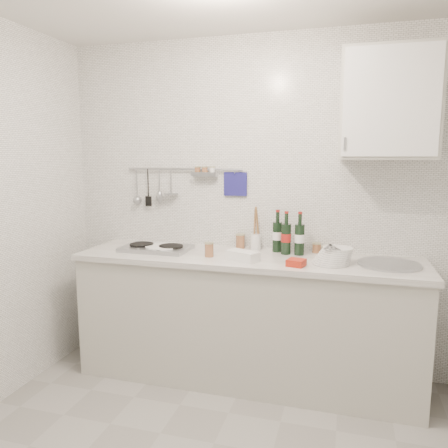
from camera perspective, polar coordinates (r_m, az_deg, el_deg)
name	(u,v)px	position (r m, az deg, el deg)	size (l,w,h in m)	color
back_wall	(256,205)	(3.34, 4.21, 2.46)	(3.00, 0.02, 2.50)	silver
counter	(247,321)	(3.25, 3.04, -12.57)	(2.44, 0.64, 0.96)	#B0ADA2
wall_rail	(181,181)	(3.47, -5.61, 5.59)	(0.98, 0.09, 0.34)	#93969B
wall_cabinet	(389,104)	(3.09, 20.71, 14.40)	(0.60, 0.38, 0.70)	#B0ADA2
plate_stack_hob	(162,248)	(3.30, -8.07, -3.13)	(0.29, 0.28, 0.04)	#4B5FAA
plate_stack_sink	(334,256)	(2.97, 14.16, -4.07)	(0.26, 0.25, 0.11)	white
wine_bottles	(288,232)	(3.19, 8.31, -1.10)	(0.24, 0.14, 0.31)	black
butter_dish	(243,256)	(2.97, 2.45, -4.17)	(0.22, 0.11, 0.07)	white
strawberry_punnet	(296,263)	(2.86, 9.41, -5.00)	(0.11, 0.11, 0.04)	red
utensil_crock	(256,240)	(3.30, 4.16, -2.05)	(0.08, 0.08, 0.33)	white
jar_a	(240,241)	(3.35, 2.14, -2.24)	(0.07, 0.07, 0.11)	#8F5B39
jar_b	(317,248)	(3.27, 12.01, -3.03)	(0.07, 0.07, 0.07)	#8F5B39
jar_c	(325,252)	(3.11, 13.10, -3.59)	(0.06, 0.06, 0.08)	#8F5B39
jar_d	(209,249)	(3.07, -1.95, -3.34)	(0.07, 0.07, 0.10)	#8F5B39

